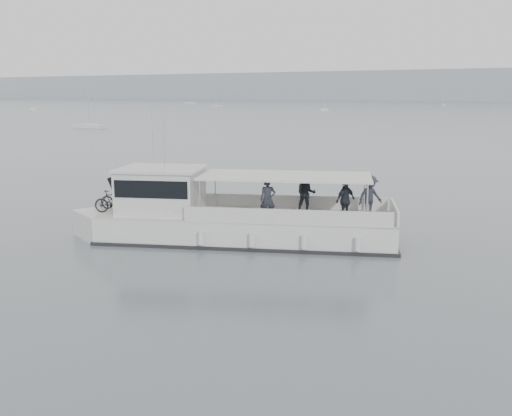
% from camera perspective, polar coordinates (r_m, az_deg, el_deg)
% --- Properties ---
extents(ground, '(1400.00, 1400.00, 0.00)m').
position_cam_1_polar(ground, '(22.21, 1.34, -6.17)').
color(ground, '#515C60').
rests_on(ground, ground).
extents(tour_boat, '(15.03, 8.00, 6.40)m').
position_cam_1_polar(tour_boat, '(26.41, -3.82, -0.99)').
color(tour_boat, silver).
rests_on(tour_boat, ground).
extents(moored_fleet, '(404.97, 360.81, 10.66)m').
position_cam_1_polar(moored_fleet, '(224.18, 18.59, 9.18)').
color(moored_fleet, silver).
rests_on(moored_fleet, ground).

